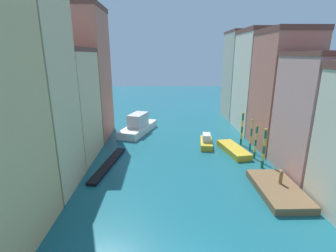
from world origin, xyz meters
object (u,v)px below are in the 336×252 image
Objects in this scene: gondola_black at (109,164)px; motorboat_1 at (233,150)px; waterfront_dock at (278,189)px; motorboat_0 at (206,142)px; person_on_dock at (281,177)px; vaporetto_white at (138,126)px; mooring_pole_1 at (256,142)px; mooring_pole_0 at (264,148)px; mooring_pole_2 at (251,135)px; mooring_pole_3 at (242,128)px.

motorboat_1 is at bearing 13.14° from gondola_black.
waterfront_dock is 20.22m from gondola_black.
person_on_dock is at bearing -67.76° from motorboat_0.
mooring_pole_1 is at bearing -35.83° from vaporetto_white.
gondola_black is (-19.62, 1.17, -2.50)m from mooring_pole_0.
mooring_pole_2 is at bearing 83.38° from mooring_pole_1.
mooring_pole_3 is 0.74× the size of motorboat_1.
mooring_pole_2 is (0.32, 2.72, 0.06)m from mooring_pole_1.
motorboat_0 is (13.90, 6.90, 0.50)m from gondola_black.
person_on_dock is at bearing -90.64° from mooring_pole_3.
mooring_pole_1 is (0.32, 8.36, 0.97)m from person_on_dock.
vaporetto_white is at bearing 127.50° from waterfront_dock.
motorboat_0 is at bearing -175.41° from mooring_pole_3.
person_on_dock reaches higher than motorboat_1.
gondola_black is at bearing 176.58° from mooring_pole_0.
vaporetto_white is (-17.11, 12.36, -1.20)m from mooring_pole_1.
motorboat_1 is (-2.12, -3.29, -2.26)m from mooring_pole_3.
mooring_pole_1 is 2.74m from mooring_pole_2.
mooring_pole_3 is at bearing 20.63° from gondola_black.
mooring_pole_0 is at bearing -67.17° from motorboat_1.
person_on_dock is 0.22× the size of motorboat_1.
vaporetto_white is at bearing 147.14° from motorboat_0.
mooring_pole_0 is 5.75m from mooring_pole_2.
mooring_pole_1 is 0.92× the size of motorboat_0.
mooring_pole_1 is 0.44× the size of gondola_black.
vaporetto_white is 14.48m from gondola_black.
person_on_dock reaches higher than motorboat_0.
mooring_pole_2 reaches higher than motorboat_0.
vaporetto_white reaches higher than motorboat_0.
mooring_pole_0 is (0.24, 5.35, 1.20)m from person_on_dock.
person_on_dock is 0.32× the size of mooring_pole_1.
person_on_dock is 26.67m from vaporetto_white.
mooring_pole_1 reaches higher than vaporetto_white.
gondola_black is at bearing -100.36° from vaporetto_white.
mooring_pole_0 is 22.98m from vaporetto_white.
person_on_dock is 11.15m from mooring_pole_2.
mooring_pole_3 is 0.49× the size of gondola_black.
waterfront_dock is at bearing -92.38° from mooring_pole_3.
mooring_pole_3 reaches higher than motorboat_1.
mooring_pole_2 is (1.08, 11.66, 2.14)m from waterfront_dock.
mooring_pole_3 reaches higher than person_on_dock.
mooring_pole_2 is at bearing -20.89° from motorboat_0.
vaporetto_white is at bearing 145.63° from motorboat_1.
person_on_dock reaches higher than waterfront_dock.
motorboat_0 is at bearing 141.15° from motorboat_1.
gondola_black is at bearing 161.41° from person_on_dock.
gondola_black is at bearing -166.86° from motorboat_1.
person_on_dock is at bearing 52.24° from waterfront_dock.
mooring_pole_2 is at bearing 85.99° from mooring_pole_0.
mooring_pole_3 is at bearing 57.14° from motorboat_1.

